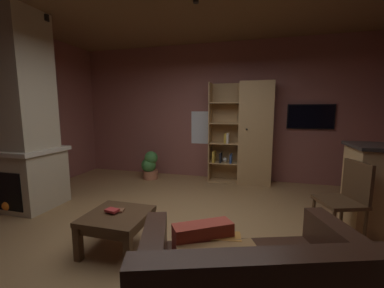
% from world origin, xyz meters
% --- Properties ---
extents(floor, '(6.27, 5.21, 0.02)m').
position_xyz_m(floor, '(0.00, 0.00, -0.01)').
color(floor, '#A37A4C').
rests_on(floor, ground).
extents(wall_back, '(6.39, 0.06, 2.88)m').
position_xyz_m(wall_back, '(0.00, 2.63, 1.44)').
color(wall_back, '#8E544C').
rests_on(wall_back, ground).
extents(window_pane_back, '(0.74, 0.01, 0.71)m').
position_xyz_m(window_pane_back, '(-0.23, 2.60, 1.10)').
color(window_pane_back, white).
extents(stone_fireplace, '(0.94, 0.83, 2.88)m').
position_xyz_m(stone_fireplace, '(-2.58, 0.26, 1.30)').
color(stone_fireplace, '#BCAD8E').
rests_on(stone_fireplace, ground).
extents(bookshelf_cabinet, '(1.24, 0.41, 2.03)m').
position_xyz_m(bookshelf_cabinet, '(0.70, 2.36, 1.00)').
color(bookshelf_cabinet, tan).
rests_on(bookshelf_cabinet, ground).
extents(coffee_table, '(0.63, 0.61, 0.40)m').
position_xyz_m(coffee_table, '(-0.59, -0.44, 0.32)').
color(coffee_table, '#4C331E').
rests_on(coffee_table, ground).
extents(table_book_0, '(0.15, 0.12, 0.02)m').
position_xyz_m(table_book_0, '(-0.62, -0.38, 0.41)').
color(table_book_0, brown).
rests_on(table_book_0, coffee_table).
extents(table_book_1, '(0.15, 0.11, 0.03)m').
position_xyz_m(table_book_1, '(-0.65, -0.44, 0.43)').
color(table_book_1, '#B22D2D').
rests_on(table_book_1, coffee_table).
extents(dining_chair, '(0.54, 0.54, 0.92)m').
position_xyz_m(dining_chair, '(1.80, 0.38, 0.53)').
color(dining_chair, '#4C331E').
rests_on(dining_chair, ground).
extents(potted_floor_plant, '(0.36, 0.35, 0.61)m').
position_xyz_m(potted_floor_plant, '(-1.39, 2.10, 0.31)').
color(potted_floor_plant, '#B77051').
rests_on(potted_floor_plant, ground).
extents(wall_mounted_tv, '(0.85, 0.06, 0.48)m').
position_xyz_m(wall_mounted_tv, '(1.81, 2.57, 1.36)').
color(wall_mounted_tv, black).
extents(track_light_spot_0, '(0.07, 0.07, 0.09)m').
position_xyz_m(track_light_spot_0, '(-2.21, 0.48, 2.81)').
color(track_light_spot_0, black).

